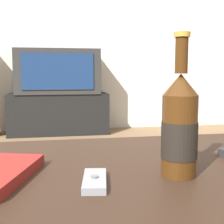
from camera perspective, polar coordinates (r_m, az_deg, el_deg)
name	(u,v)px	position (r m, az deg, el deg)	size (l,w,h in m)	color
back_wall	(66,17)	(3.76, -8.45, 16.78)	(8.00, 0.05, 2.60)	silver
coffee_table	(120,195)	(0.75, 1.41, -14.98)	(1.19, 0.64, 0.46)	#332116
tv_stand	(59,114)	(3.48, -9.73, -0.29)	(1.07, 0.37, 0.44)	black
television	(58,72)	(3.44, -9.89, 7.30)	(0.89, 0.41, 0.47)	#2D2D2D
beer_bottle	(180,127)	(0.66, 12.26, -2.67)	(0.08, 0.08, 0.30)	#47280F
cell_phone	(95,181)	(0.62, -3.19, -12.44)	(0.06, 0.12, 0.02)	gray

